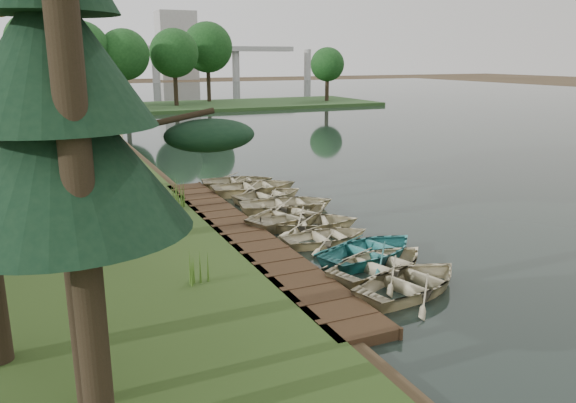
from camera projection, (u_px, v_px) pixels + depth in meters
name	position (u px, v px, depth m)	size (l,w,h in m)	color
ground	(286.00, 234.00, 19.59)	(300.00, 300.00, 0.00)	#3D2F1D
water	(505.00, 127.00, 49.19)	(130.00, 200.00, 0.05)	black
boardwalk	(243.00, 236.00, 18.91)	(1.60, 16.00, 0.30)	#372415
peninsula	(176.00, 107.00, 66.84)	(50.00, 14.00, 0.45)	#27451E
far_trees	(144.00, 53.00, 63.96)	(45.60, 5.60, 8.80)	black
bridge	(121.00, 52.00, 128.61)	(95.90, 4.00, 8.60)	#A5A5A0
building_a	(177.00, 46.00, 152.83)	(10.00, 8.00, 18.00)	#A5A5A0
building_b	(38.00, 57.00, 144.03)	(8.00, 8.00, 12.00)	#A5A5A0
rowboat_0	(412.00, 279.00, 14.54)	(2.53, 3.54, 0.73)	beige
rowboat_1	(382.00, 261.00, 15.80)	(2.55, 3.57, 0.74)	beige
rowboat_2	(372.00, 248.00, 16.90)	(2.60, 3.64, 0.75)	teal
rowboat_3	(327.00, 234.00, 18.39)	(2.16, 3.02, 0.63)	beige
rowboat_4	(309.00, 220.00, 19.87)	(2.50, 3.49, 0.72)	beige
rowboat_5	(293.00, 213.00, 20.63)	(2.74, 3.84, 0.80)	beige
rowboat_6	(287.00, 202.00, 22.15)	(2.68, 3.75, 0.78)	beige
rowboat_7	(269.00, 193.00, 23.89)	(2.30, 3.22, 0.67)	beige
rowboat_8	(255.00, 185.00, 25.08)	(2.77, 3.88, 0.80)	beige
rowboat_9	(238.00, 179.00, 26.43)	(2.42, 3.39, 0.70)	beige
stored_rowboat	(124.00, 185.00, 24.28)	(2.31, 3.24, 0.67)	beige
pine_tree	(57.00, 97.00, 8.22)	(3.80, 3.80, 8.19)	black
reeds_0	(198.00, 265.00, 14.57)	(0.60, 0.60, 0.91)	#3F661E
reeds_1	(178.00, 193.00, 21.88)	(0.60, 0.60, 1.13)	#3F661E
reeds_2	(145.00, 188.00, 22.77)	(0.60, 0.60, 1.07)	#3F661E
reeds_3	(180.00, 197.00, 21.38)	(0.60, 0.60, 1.01)	#3F661E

